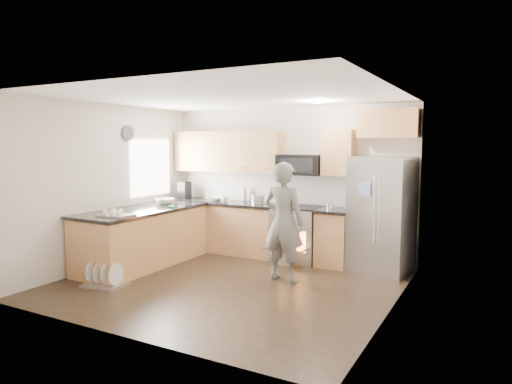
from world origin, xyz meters
The scene contains 8 objects.
ground centered at (0.00, 0.00, 0.00)m, with size 4.50×4.50×0.00m, color black.
room_shell centered at (-0.04, 0.02, 1.67)m, with size 4.54×4.04×2.62m.
back_cabinet_run centered at (-0.59, 1.75, 0.96)m, with size 4.45×0.64×2.50m.
peninsula centered at (-1.75, 0.25, 0.46)m, with size 0.96×2.36×1.03m.
stove_range centered at (0.35, 1.69, 0.68)m, with size 0.76×0.97×1.79m.
refrigerator centered at (1.75, 1.68, 0.89)m, with size 0.98×0.82×1.78m.
person centered at (0.62, 0.55, 0.86)m, with size 0.63×0.41×1.72m, color slate.
dish_rack centered at (-1.47, -0.86, 0.09)m, with size 0.59×0.49×0.34m.
Camera 1 is at (3.33, -5.31, 1.97)m, focal length 32.00 mm.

